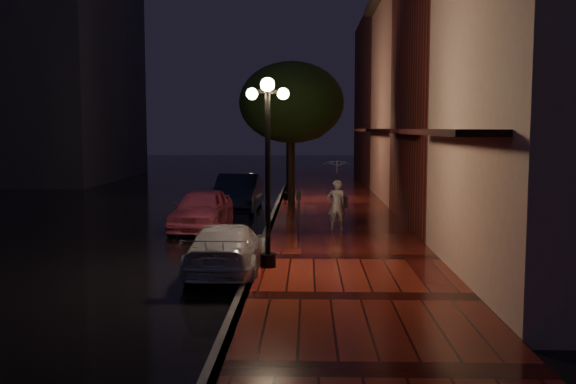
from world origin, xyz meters
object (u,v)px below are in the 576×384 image
(pink_car, at_px, (202,209))
(streetlamp_near, at_px, (268,161))
(street_tree, at_px, (292,105))
(silver_car, at_px, (227,249))
(navy_car, at_px, (238,193))
(parking_meter, at_px, (299,211))
(streetlamp_far, at_px, (288,145))
(woman_with_umbrella, at_px, (337,184))

(pink_car, bearing_deg, streetlamp_near, -64.11)
(street_tree, xyz_separation_m, silver_car, (-1.21, -11.00, -3.67))
(pink_car, xyz_separation_m, navy_car, (0.70, 4.61, 0.08))
(streetlamp_near, distance_m, parking_meter, 3.81)
(pink_car, relative_size, navy_car, 0.87)
(street_tree, relative_size, silver_car, 1.46)
(streetlamp_far, bearing_deg, silver_car, -93.88)
(silver_car, bearing_deg, parking_meter, -114.47)
(navy_car, distance_m, woman_with_umbrella, 6.66)
(streetlamp_far, relative_size, pink_car, 1.08)
(pink_car, bearing_deg, silver_car, -71.91)
(pink_car, height_order, parking_meter, parking_meter)
(streetlamp_far, distance_m, woman_with_umbrella, 8.82)
(street_tree, bearing_deg, parking_meter, -87.05)
(street_tree, xyz_separation_m, woman_with_umbrella, (1.56, -5.57, -2.63))
(street_tree, relative_size, navy_car, 1.26)
(streetlamp_near, xyz_separation_m, woman_with_umbrella, (1.82, 5.42, -0.99))
(streetlamp_near, xyz_separation_m, pink_car, (-2.57, 6.30, -1.92))
(streetlamp_far, bearing_deg, woman_with_umbrella, -78.05)
(pink_car, xyz_separation_m, woman_with_umbrella, (4.39, -0.87, 0.93))
(navy_car, distance_m, parking_meter, 7.92)
(silver_car, xyz_separation_m, woman_with_umbrella, (2.77, 5.43, 1.04))
(streetlamp_far, xyz_separation_m, parking_meter, (0.65, -10.60, -1.59))
(silver_car, relative_size, parking_meter, 2.79)
(streetlamp_near, bearing_deg, navy_car, 99.73)
(street_tree, xyz_separation_m, navy_car, (-2.13, -0.09, -3.48))
(parking_meter, bearing_deg, navy_car, 101.45)
(silver_car, bearing_deg, navy_car, -84.51)
(streetlamp_near, bearing_deg, silver_car, -179.36)
(navy_car, bearing_deg, silver_car, -83.69)
(pink_car, relative_size, parking_meter, 2.82)
(parking_meter, bearing_deg, streetlamp_near, -107.94)
(pink_car, height_order, navy_car, navy_car)
(pink_car, relative_size, silver_car, 1.01)
(streetlamp_far, bearing_deg, navy_car, -121.11)
(street_tree, bearing_deg, pink_car, -121.09)
(woman_with_umbrella, bearing_deg, navy_car, -58.54)
(pink_car, distance_m, woman_with_umbrella, 4.57)
(streetlamp_near, bearing_deg, pink_car, 112.23)
(streetlamp_near, xyz_separation_m, streetlamp_far, (0.00, 14.00, 0.00))
(navy_car, relative_size, silver_car, 1.16)
(streetlamp_near, relative_size, pink_car, 1.08)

